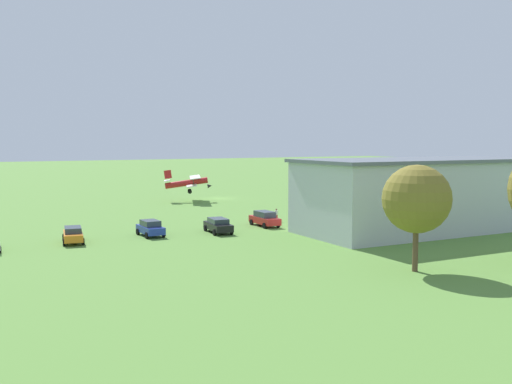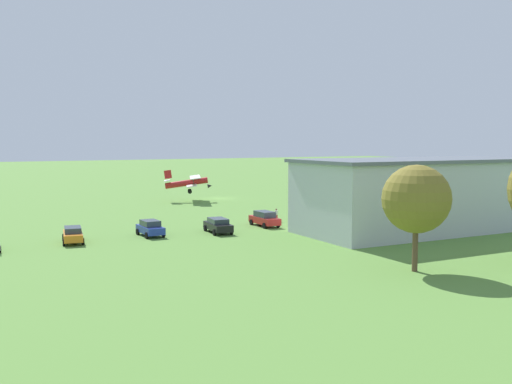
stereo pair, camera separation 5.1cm
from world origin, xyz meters
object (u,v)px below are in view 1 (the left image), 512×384
car_red (265,219)px  person_by_parked_cars (276,215)px  car_black (218,225)px  biplane (189,182)px  person_near_hangar_door (419,205)px  car_orange (73,234)px  car_blue (150,228)px  person_watching_takeoff (371,207)px  person_walking_on_apron (297,213)px  person_at_fence_line (414,203)px  hangar (421,194)px  tree_behind_hangar_right (417,199)px

car_red → person_by_parked_cars: car_red is taller
car_red → car_black: (6.50, 1.61, -0.06)m
biplane → person_near_hangar_door: bearing=129.3°
biplane → car_orange: 37.23m
car_red → car_blue: 13.34m
person_near_hangar_door → person_watching_takeoff: bearing=-19.9°
car_black → car_orange: 14.47m
car_black → person_near_hangar_door: bearing=-174.5°
person_walking_on_apron → car_orange: bearing=6.6°
car_blue → person_at_fence_line: person_at_fence_line is taller
person_near_hangar_door → person_at_fence_line: person_near_hangar_door is taller
car_blue → person_watching_takeoff: size_ratio=2.61×
person_watching_takeoff → person_walking_on_apron: (12.28, 0.93, 0.10)m
biplane → person_by_parked_cars: (-0.56, 25.78, -2.29)m
car_black → person_at_fence_line: (-32.96, -5.68, 0.04)m
biplane → car_black: size_ratio=1.84×
biplane → car_orange: bearing=50.8°
car_red → person_at_fence_line: bearing=-171.3°
car_black → car_red: bearing=-166.1°
biplane → person_walking_on_apron: bearing=97.8°
car_red → person_near_hangar_door: size_ratio=2.68×
car_black → car_blue: 6.98m
person_at_fence_line → person_walking_on_apron: 20.43m
car_blue → person_by_parked_cars: car_blue is taller
hangar → biplane: bearing=-74.7°
car_blue → car_black: bearing=168.6°
car_orange → person_at_fence_line: bearing=-174.7°
car_red → person_watching_takeoff: bearing=-168.6°
person_at_fence_line → tree_behind_hangar_right: tree_behind_hangar_right is taller
hangar → car_red: 17.15m
car_blue → person_near_hangar_door: size_ratio=2.35×
hangar → person_walking_on_apron: hangar is taller
car_red → person_walking_on_apron: person_walking_on_apron is taller
car_red → tree_behind_hangar_right: tree_behind_hangar_right is taller
tree_behind_hangar_right → car_red: bearing=-93.3°
car_red → car_black: car_red is taller
car_black → person_walking_on_apron: size_ratio=2.76×
biplane → car_red: (2.56, 28.44, -2.19)m
car_orange → person_watching_takeoff: 39.47m
biplane → tree_behind_hangar_right: bearing=85.7°
hangar → person_watching_takeoff: size_ratio=17.64×
person_walking_on_apron → tree_behind_hangar_right: (7.51, 27.37, 4.45)m
car_orange → person_near_hangar_door: bearing=-177.8°
hangar → person_at_fence_line: (-13.23, -14.58, -3.00)m
person_at_fence_line → tree_behind_hangar_right: (27.89, 28.69, 4.47)m
car_black → person_at_fence_line: 33.45m
hangar → car_orange: size_ratio=5.94×
person_watching_takeoff → person_at_fence_line: person_at_fence_line is taller
person_watching_takeoff → car_orange: bearing=5.9°
hangar → car_blue: (26.57, -10.27, -3.01)m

